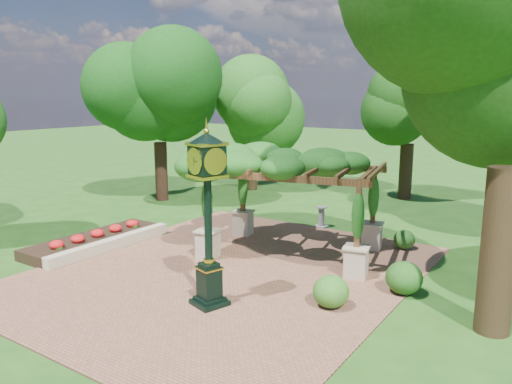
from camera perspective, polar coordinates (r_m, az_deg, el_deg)
The scene contains 13 objects.
ground at distance 14.39m, azimuth -5.64°, elevation -10.25°, with size 120.00×120.00×0.00m, color #1E4714.
brick_plaza at distance 15.12m, azimuth -3.21°, elevation -9.06°, with size 10.00×12.00×0.04m, color brown.
border_wall at distance 17.77m, azimuth -16.21°, elevation -5.77°, with size 0.35×5.00×0.40m, color #C6B793.
flower_bed at distance 18.45m, azimuth -18.01°, elevation -5.32°, with size 1.50×5.00×0.36m, color red.
pedestal_clock at distance 12.09m, azimuth -5.55°, elevation -1.34°, with size 1.08×1.08×4.40m.
pergola at distance 16.13m, azimuth 4.26°, elevation 2.66°, with size 6.14×4.54×3.49m.
sundial at distance 20.01m, azimuth 7.47°, elevation -3.01°, with size 0.49×0.49×0.86m.
shrub_front at distance 12.69m, azimuth 8.56°, elevation -11.17°, with size 0.90×0.90×0.81m, color #2C611B.
shrub_mid at distance 13.90m, azimuth 16.58°, elevation -9.37°, with size 0.97×0.97×0.87m, color #1E4B15.
shrub_back at distance 17.79m, azimuth 16.59°, elevation -5.23°, with size 0.72×0.72×0.65m, color #255719.
tree_west_near at distance 24.97m, azimuth -11.08°, elevation 10.69°, with size 4.36×4.36×7.45m.
tree_west_far at distance 27.37m, azimuth -0.51°, elevation 10.47°, with size 4.11×4.11×7.16m.
tree_north at distance 25.93m, azimuth 17.18°, elevation 9.96°, with size 3.50×3.50×7.19m.
Camera 1 is at (8.58, -10.30, 5.24)m, focal length 35.00 mm.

